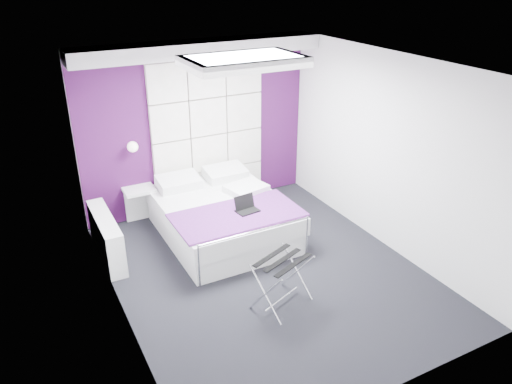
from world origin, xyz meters
TOP-DOWN VIEW (x-y plane):
  - floor at (0.00, 0.00)m, footprint 4.40×4.40m
  - ceiling at (0.00, 0.00)m, footprint 4.40×4.40m
  - wall_back at (0.00, 2.20)m, footprint 3.60×0.00m
  - wall_left at (-1.80, 0.00)m, footprint 0.00×4.40m
  - wall_right at (1.80, 0.00)m, footprint 0.00×4.40m
  - accent_wall at (0.00, 2.19)m, footprint 3.58×0.02m
  - soffit at (0.00, 1.95)m, footprint 3.58×0.50m
  - headboard at (0.15, 2.14)m, footprint 1.80×0.08m
  - skylight at (0.00, 0.60)m, footprint 1.36×0.86m
  - wall_lamp at (-1.05, 2.06)m, footprint 0.15×0.15m
  - radiator at (-1.69, 1.30)m, footprint 0.22×1.20m
  - bed at (-0.11, 1.13)m, footprint 1.68×2.03m
  - nightstand at (-1.03, 2.02)m, footprint 0.45×0.35m
  - luggage_rack at (-0.16, -0.64)m, footprint 0.61×0.45m
  - laptop at (0.05, 0.66)m, footprint 0.29×0.21m

SIDE VIEW (x-z plane):
  - floor at x=0.00m, z-range 0.00..0.00m
  - luggage_rack at x=-0.16m, z-range 0.00..0.60m
  - radiator at x=-1.69m, z-range 0.00..0.60m
  - bed at x=-0.11m, z-range -0.06..0.66m
  - nightstand at x=-1.03m, z-range 0.52..0.57m
  - laptop at x=0.05m, z-range 0.52..0.73m
  - headboard at x=0.15m, z-range 0.02..2.32m
  - wall_lamp at x=-1.05m, z-range 1.15..1.29m
  - wall_left at x=-1.80m, z-range -0.90..3.50m
  - wall_right at x=1.80m, z-range -0.90..3.50m
  - accent_wall at x=0.00m, z-range 0.01..2.59m
  - wall_back at x=0.00m, z-range -0.50..3.10m
  - soffit at x=0.00m, z-range 2.40..2.60m
  - skylight at x=0.00m, z-range 2.49..2.61m
  - ceiling at x=0.00m, z-range 2.60..2.60m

